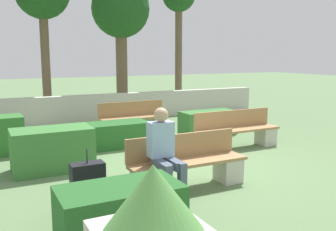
% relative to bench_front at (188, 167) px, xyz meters
% --- Properties ---
extents(ground_plane, '(60.00, 60.00, 0.00)m').
position_rel_bench_front_xyz_m(ground_plane, '(0.73, 1.21, -0.34)').
color(ground_plane, '#607F51').
extents(perimeter_wall, '(11.65, 0.30, 0.87)m').
position_rel_bench_front_xyz_m(perimeter_wall, '(0.73, 6.71, 0.10)').
color(perimeter_wall, beige).
rests_on(perimeter_wall, ground_plane).
extents(bench_front, '(1.99, 0.48, 0.86)m').
position_rel_bench_front_xyz_m(bench_front, '(0.00, 0.00, 0.00)').
color(bench_front, '#A37A4C').
rests_on(bench_front, ground_plane).
extents(bench_left_side, '(2.09, 0.48, 0.86)m').
position_rel_bench_front_xyz_m(bench_left_side, '(2.33, 1.76, 0.00)').
color(bench_left_side, '#A37A4C').
rests_on(bench_left_side, ground_plane).
extents(bench_right_side, '(1.90, 0.49, 0.86)m').
position_rel_bench_front_xyz_m(bench_right_side, '(0.82, 4.39, -0.00)').
color(bench_right_side, '#A37A4C').
rests_on(bench_right_side, ground_plane).
extents(person_seated_man, '(0.38, 0.64, 1.35)m').
position_rel_bench_front_xyz_m(person_seated_man, '(-0.49, -0.14, 0.41)').
color(person_seated_man, '#515B70').
rests_on(person_seated_man, ground_plane).
extents(hedge_block_near_left, '(1.40, 0.76, 0.66)m').
position_rel_bench_front_xyz_m(hedge_block_near_left, '(-1.57, -1.17, -0.01)').
color(hedge_block_near_left, '#286028').
rests_on(hedge_block_near_left, ground_plane).
extents(hedge_block_near_right, '(1.44, 0.79, 0.79)m').
position_rel_bench_front_xyz_m(hedge_block_near_right, '(-1.77, 1.94, 0.06)').
color(hedge_block_near_right, '#3D7A38').
rests_on(hedge_block_near_right, ground_plane).
extents(hedge_block_mid_right, '(1.52, 0.67, 0.63)m').
position_rel_bench_front_xyz_m(hedge_block_mid_right, '(2.56, 3.35, -0.02)').
color(hedge_block_mid_right, '#3D7A38').
rests_on(hedge_block_mid_right, ground_plane).
extents(hedge_block_far_left, '(1.57, 0.79, 0.57)m').
position_rel_bench_front_xyz_m(hedge_block_far_left, '(-0.14, 3.17, -0.05)').
color(hedge_block_far_left, '#286028').
rests_on(hedge_block_far_left, ground_plane).
extents(suitcase, '(0.47, 0.24, 0.84)m').
position_rel_bench_front_xyz_m(suitcase, '(-1.64, -0.04, -0.02)').
color(suitcase, black).
rests_on(suitcase, ground_plane).
extents(tree_center_right, '(2.06, 2.06, 4.79)m').
position_rel_bench_front_xyz_m(tree_center_right, '(1.80, 7.95, 3.29)').
color(tree_center_right, brown).
rests_on(tree_center_right, ground_plane).
extents(tree_rightmost, '(1.29, 1.29, 5.06)m').
position_rel_bench_front_xyz_m(tree_rightmost, '(4.25, 8.13, 3.78)').
color(tree_rightmost, brown).
rests_on(tree_rightmost, ground_plane).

